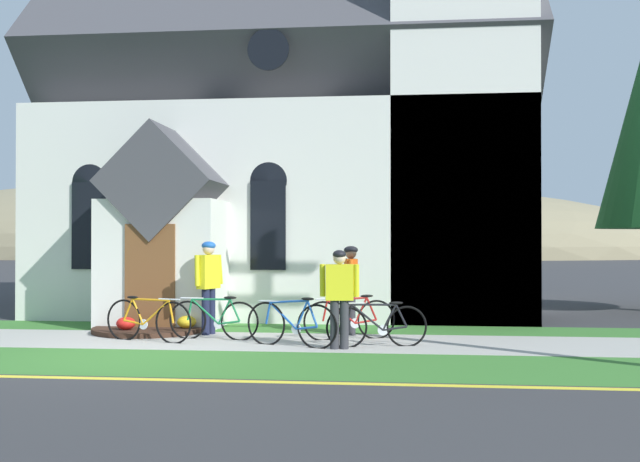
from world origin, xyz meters
The scene contains 17 objects.
ground centered at (0.00, 4.00, 0.00)m, with size 140.00×140.00×0.00m, color #333335.
sidewalk_slab centered at (1.51, 1.88, 0.01)m, with size 32.00×2.36×0.01m, color #A8A59E.
grass_verge centered at (1.51, -0.47, 0.00)m, with size 32.00×2.34×0.01m, color #38722D.
church_lawn centered at (1.51, 3.85, 0.00)m, with size 24.00×1.57×0.01m, color #38722D.
curb_paint_stripe centered at (1.51, -1.79, 0.00)m, with size 28.00×0.16×0.01m, color yellow.
church_building centered at (1.93, 8.67, 4.52)m, with size 11.86×10.62×12.23m.
church_sign centered at (-0.54, 3.47, 1.28)m, with size 2.12×0.17×1.98m.
flower_bed centered at (-0.52, 2.97, 0.08)m, with size 2.15×2.15×0.34m.
bicycle_black centered at (0.99, 2.06, 0.37)m, with size 1.69×0.21×0.80m.
bicycle_yellow centered at (3.42, 2.32, 0.37)m, with size 1.62×0.64×0.82m.
bicycle_silver centered at (3.94, 1.43, 0.36)m, with size 1.68×0.45×0.78m.
bicycle_white centered at (-0.10, 1.64, 0.38)m, with size 1.73×0.60×0.82m.
bicycle_orange centered at (2.51, 1.31, 0.39)m, with size 1.63×0.68×0.86m.
cyclist_in_yellow_jersey centered at (3.39, 2.98, 0.98)m, with size 0.31×0.69×1.68m.
cyclist_in_blue_jersey centered at (3.33, 1.10, 0.95)m, with size 0.65×0.28×1.63m.
cyclist_in_white_jersey centered at (0.72, 2.70, 1.05)m, with size 0.39×0.70×1.76m.
distant_hill centered at (-14.87, 69.26, 0.00)m, with size 100.70×39.60×16.64m, color #847A5B.
Camera 1 is at (4.35, -11.14, 1.80)m, focal length 42.17 mm.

